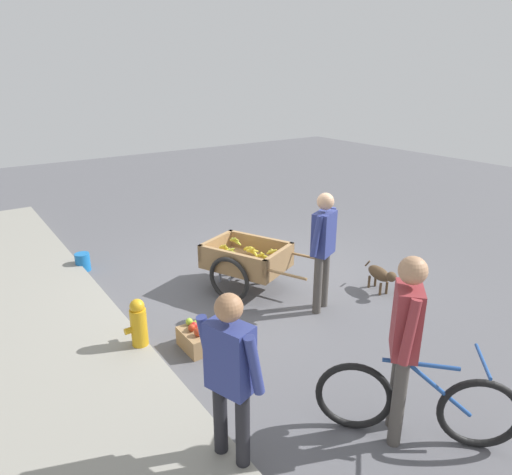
{
  "coord_description": "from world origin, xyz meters",
  "views": [
    {
      "loc": [
        -4.97,
        3.6,
        2.94
      ],
      "look_at": [
        -0.0,
        0.11,
        0.75
      ],
      "focal_mm": 32.08,
      "sensor_mm": 36.0,
      "label": 1
    }
  ],
  "objects": [
    {
      "name": "fruit_cart",
      "position": [
        -0.01,
        0.28,
        0.44
      ],
      "size": [
        1.82,
        1.35,
        0.72
      ],
      "color": "#937047",
      "rests_on": "ground"
    },
    {
      "name": "apple_crate",
      "position": [
        -0.95,
        1.58,
        0.13
      ],
      "size": [
        0.44,
        0.32,
        0.32
      ],
      "color": "#99754C",
      "rests_on": "ground"
    },
    {
      "name": "cyclist_person",
      "position": [
        -3.08,
        0.83,
        0.99
      ],
      "size": [
        0.38,
        0.49,
        1.65
      ],
      "color": "#4C4742",
      "rests_on": "ground"
    },
    {
      "name": "bystander_person",
      "position": [
        -2.59,
        2.16,
        0.91
      ],
      "size": [
        0.5,
        0.3,
        1.53
      ],
      "color": "black",
      "rests_on": "ground"
    },
    {
      "name": "dog",
      "position": [
        -1.18,
        -1.21,
        0.27
      ],
      "size": [
        0.66,
        0.27,
        0.4
      ],
      "color": "#4C3823",
      "rests_on": "ground"
    },
    {
      "name": "curb_strip",
      "position": [
        0.0,
        3.27,
        0.06
      ],
      "size": [
        12.0,
        2.4,
        0.12
      ],
      "primitive_type": "cube",
      "color": "gray",
      "rests_on": "ground"
    },
    {
      "name": "ground_plane",
      "position": [
        0.0,
        0.0,
        0.0
      ],
      "size": [
        24.0,
        24.0,
        0.0
      ],
      "primitive_type": "plane",
      "color": "#56565B"
    },
    {
      "name": "plastic_bucket",
      "position": [
        2.01,
        2.03,
        0.14
      ],
      "size": [
        0.23,
        0.23,
        0.28
      ],
      "primitive_type": "cylinder",
      "color": "#1966B2",
      "rests_on": "ground"
    },
    {
      "name": "fire_hydrant",
      "position": [
        -0.68,
        2.15,
        0.33
      ],
      "size": [
        0.25,
        0.25,
        0.67
      ],
      "color": "gold",
      "rests_on": "ground"
    },
    {
      "name": "bicycle",
      "position": [
        -3.19,
        0.72,
        0.35
      ],
      "size": [
        1.26,
        1.17,
        0.85
      ],
      "color": "black",
      "rests_on": "ground"
    },
    {
      "name": "vendor_person",
      "position": [
        -1.06,
        -0.18,
        0.94
      ],
      "size": [
        0.32,
        0.55,
        1.58
      ],
      "color": "#4C4742",
      "rests_on": "ground"
    }
  ]
}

